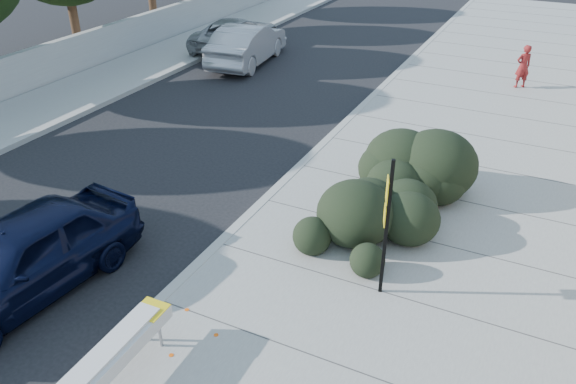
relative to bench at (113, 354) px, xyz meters
The scene contains 14 objects.
ground 3.88m from the bench, 99.01° to the left, with size 120.00×120.00×0.00m, color black.
sidewalk_near 10.12m from the bench, 60.30° to the left, with size 11.20×50.00×0.15m, color gray.
sidewalk_far 13.39m from the bench, 139.02° to the left, with size 3.00×50.00×0.15m, color gray.
curb_near 8.81m from the bench, 93.90° to the left, with size 0.22×50.00×0.17m, color #9E9E99.
curb_far 12.30m from the bench, 134.43° to the left, with size 0.22×50.00×0.17m, color #9E9E99.
far_wall 14.70m from the bench, 143.37° to the left, with size 0.30×40.00×1.50m, color #9E9E99.
bench is the anchor object (origin of this frame).
bike_rack 5.66m from the bench, 68.78° to the left, with size 0.19×0.56×0.83m.
sign_post 4.84m from the bench, 52.52° to the left, with size 0.15×0.30×2.71m.
hedge 6.77m from the bench, 70.46° to the left, with size 2.29×4.58×1.72m, color black.
sedan_navy 3.23m from the bench, 160.52° to the left, with size 1.85×4.60×1.57m, color black.
wagon_silver 16.85m from the bench, 113.13° to the left, with size 1.69×4.84×1.59m, color #A9A8AD.
suv_silver 18.90m from the bench, 115.37° to the left, with size 2.28×4.94×1.37m, color gray.
pedestrian 17.28m from the bench, 77.16° to the left, with size 0.56×0.36×1.52m, color maroon.
Camera 1 is at (5.54, -8.00, 6.87)m, focal length 35.00 mm.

